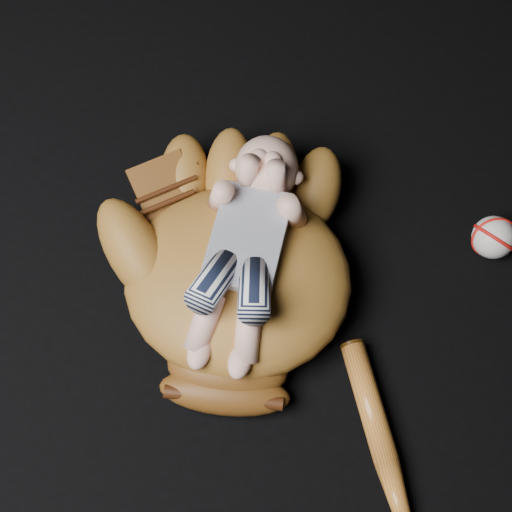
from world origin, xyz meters
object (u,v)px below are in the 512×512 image
(baseball_bat, at_px, (391,477))
(newborn_baby, at_px, (243,255))
(baseball_glove, at_px, (237,275))
(baseball, at_px, (494,237))

(baseball_bat, bearing_deg, newborn_baby, 124.40)
(baseball_glove, distance_m, baseball, 0.42)
(baseball_bat, bearing_deg, baseball, 61.92)
(baseball_glove, relative_size, baseball_bat, 1.23)
(baseball_bat, bearing_deg, baseball_glove, 126.34)
(baseball_glove, xyz_separation_m, baseball, (0.41, 0.08, -0.04))
(newborn_baby, height_order, baseball_bat, newborn_baby)
(baseball_glove, xyz_separation_m, newborn_baby, (0.01, 0.01, 0.05))
(baseball_glove, relative_size, newborn_baby, 1.33)
(baseball_bat, height_order, baseball, baseball)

